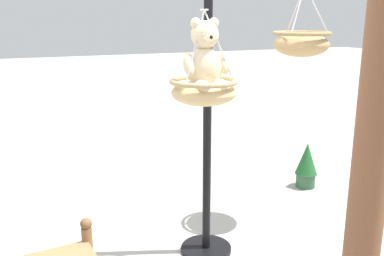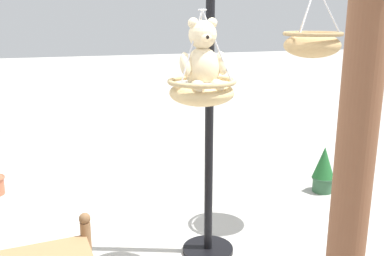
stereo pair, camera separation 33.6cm
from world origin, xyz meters
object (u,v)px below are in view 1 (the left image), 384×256
greenhouse_pillar_left (371,165)px  potted_plant_flowering_red (306,165)px  hanging_basket_left_high (301,43)px  hanging_basket_with_teddy (204,90)px  display_pole_central (207,169)px  teddy_bear (205,60)px

greenhouse_pillar_left → potted_plant_flowering_red: bearing=-122.5°
hanging_basket_left_high → hanging_basket_with_teddy: bearing=20.2°
hanging_basket_left_high → greenhouse_pillar_left: bearing=64.6°
display_pole_central → greenhouse_pillar_left: 1.60m
display_pole_central → teddy_bear: 0.99m
display_pole_central → hanging_basket_with_teddy: display_pole_central is taller
hanging_basket_left_high → greenhouse_pillar_left: size_ratio=0.24×
display_pole_central → greenhouse_pillar_left: size_ratio=0.94×
hanging_basket_with_teddy → potted_plant_flowering_red: (-1.88, -1.11, -1.20)m
potted_plant_flowering_red → display_pole_central: bearing=26.5°
display_pole_central → hanging_basket_left_high: display_pole_central is taller
display_pole_central → teddy_bear: display_pole_central is taller
hanging_basket_with_teddy → display_pole_central: bearing=-121.0°
teddy_bear → hanging_basket_with_teddy: bearing=-90.0°
potted_plant_flowering_red → hanging_basket_with_teddy: bearing=30.6°
display_pole_central → potted_plant_flowering_red: bearing=-153.5°
hanging_basket_with_teddy → hanging_basket_left_high: size_ratio=1.08×
hanging_basket_with_teddy → greenhouse_pillar_left: 1.33m
display_pole_central → greenhouse_pillar_left: bearing=98.5°
display_pole_central → greenhouse_pillar_left: (-0.23, 1.51, 0.50)m
greenhouse_pillar_left → hanging_basket_left_high: bearing=-115.4°
teddy_bear → hanging_basket_left_high: hanging_basket_left_high is taller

